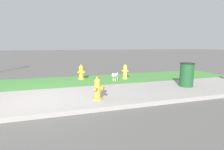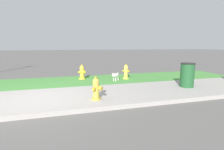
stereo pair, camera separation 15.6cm
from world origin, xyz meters
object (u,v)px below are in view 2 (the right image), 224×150
at_px(fire_hydrant_mid_block, 126,72).
at_px(fire_hydrant_across_street, 82,72).
at_px(fire_hydrant_at_driveway, 96,89).
at_px(small_white_dog, 116,76).
at_px(trash_bin, 187,75).

relative_size(fire_hydrant_mid_block, fire_hydrant_across_street, 1.03).
relative_size(fire_hydrant_mid_block, fire_hydrant_at_driveway, 1.03).
height_order(fire_hydrant_mid_block, small_white_dog, fire_hydrant_mid_block).
xyz_separation_m(fire_hydrant_across_street, small_white_dog, (1.40, -0.79, -0.10)).
distance_m(small_white_dog, trash_bin, 2.95).
height_order(fire_hydrant_mid_block, fire_hydrant_at_driveway, fire_hydrant_mid_block).
relative_size(fire_hydrant_mid_block, small_white_dog, 1.57).
distance_m(fire_hydrant_mid_block, small_white_dog, 0.68).
bearing_deg(fire_hydrant_at_driveway, trash_bin, 136.61).
bearing_deg(trash_bin, small_white_dog, 139.69).
bearing_deg(fire_hydrant_mid_block, trash_bin, -9.09).
bearing_deg(fire_hydrant_mid_block, fire_hydrant_at_driveway, -80.56).
distance_m(fire_hydrant_at_driveway, fire_hydrant_across_street, 3.31).
bearing_deg(trash_bin, fire_hydrant_across_street, 143.50).
bearing_deg(fire_hydrant_at_driveway, fire_hydrant_mid_block, -178.04).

